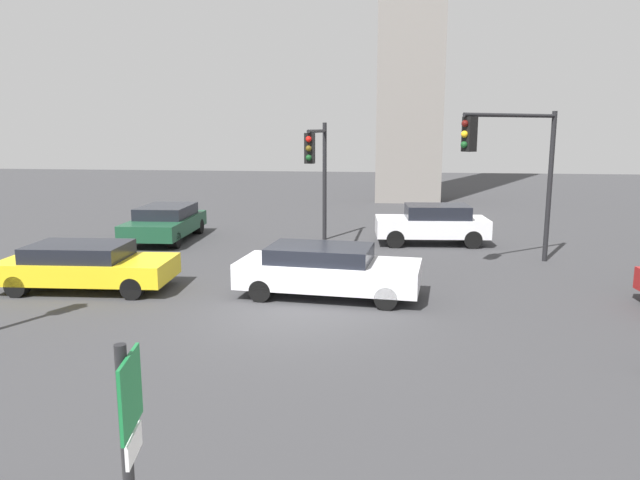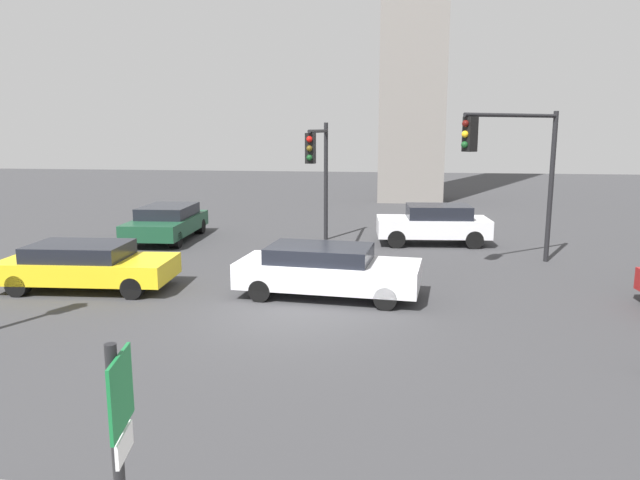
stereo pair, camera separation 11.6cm
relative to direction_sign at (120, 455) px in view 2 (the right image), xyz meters
The scene contains 8 objects.
ground_plane 9.14m from the direction_sign, 91.21° to the left, with size 94.17×94.17×0.00m, color #38383A.
direction_sign is the anchor object (origin of this frame).
traffic_light_2 15.87m from the direction_sign, 68.76° to the left, with size 3.27×2.71×4.92m.
traffic_light_3 17.12m from the direction_sign, 92.04° to the left, with size 0.33×3.89×4.59m.
car_1 19.30m from the direction_sign, 110.69° to the left, with size 2.30×4.71×1.35m.
car_2 18.84m from the direction_sign, 78.81° to the left, with size 4.33×2.17×1.51m.
car_3 10.85m from the direction_sign, 87.65° to the left, with size 4.89×2.36×1.35m.
car_4 12.38m from the direction_sign, 120.16° to the left, with size 4.69×2.25×1.28m.
Camera 2 is at (2.45, -13.30, 4.39)m, focal length 33.46 mm.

